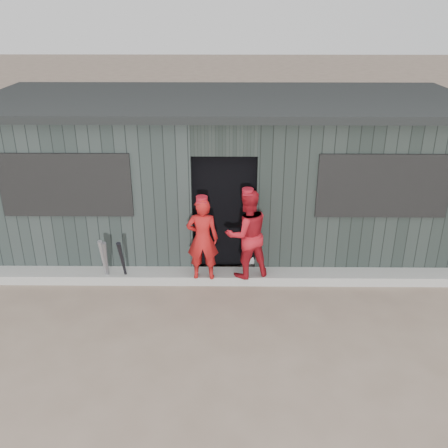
{
  "coord_description": "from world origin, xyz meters",
  "views": [
    {
      "loc": [
        0.06,
        -5.12,
        4.08
      ],
      "look_at": [
        0.0,
        1.8,
        1.0
      ],
      "focal_mm": 40.0,
      "sensor_mm": 36.0,
      "label": 1
    }
  ],
  "objects_px": {
    "bat_right": "(123,262)",
    "player_red_left": "(203,239)",
    "player_grey_back": "(252,235)",
    "bat_mid": "(106,262)",
    "player_red_right": "(247,234)",
    "dugout": "(225,171)",
    "bat_left": "(104,261)"
  },
  "relations": [
    {
      "from": "bat_mid",
      "to": "player_red_left",
      "type": "bearing_deg",
      "value": -0.3
    },
    {
      "from": "player_red_right",
      "to": "player_grey_back",
      "type": "xyz_separation_m",
      "value": [
        0.1,
        0.56,
        -0.28
      ]
    },
    {
      "from": "player_red_right",
      "to": "player_grey_back",
      "type": "distance_m",
      "value": 0.63
    },
    {
      "from": "bat_right",
      "to": "player_red_left",
      "type": "bearing_deg",
      "value": 0.63
    },
    {
      "from": "bat_right",
      "to": "player_red_left",
      "type": "distance_m",
      "value": 1.3
    },
    {
      "from": "bat_left",
      "to": "dugout",
      "type": "relative_size",
      "value": 0.1
    },
    {
      "from": "bat_mid",
      "to": "bat_right",
      "type": "distance_m",
      "value": 0.26
    },
    {
      "from": "player_grey_back",
      "to": "dugout",
      "type": "relative_size",
      "value": 0.14
    },
    {
      "from": "player_red_left",
      "to": "player_red_right",
      "type": "relative_size",
      "value": 0.93
    },
    {
      "from": "dugout",
      "to": "player_grey_back",
      "type": "bearing_deg",
      "value": -69.38
    },
    {
      "from": "bat_right",
      "to": "player_grey_back",
      "type": "relative_size",
      "value": 0.74
    },
    {
      "from": "player_grey_back",
      "to": "dugout",
      "type": "height_order",
      "value": "dugout"
    },
    {
      "from": "bat_right",
      "to": "dugout",
      "type": "xyz_separation_m",
      "value": [
        1.56,
        1.85,
        0.87
      ]
    },
    {
      "from": "player_red_left",
      "to": "bat_mid",
      "type": "bearing_deg",
      "value": 0.96
    },
    {
      "from": "player_red_left",
      "to": "dugout",
      "type": "height_order",
      "value": "dugout"
    },
    {
      "from": "bat_mid",
      "to": "player_grey_back",
      "type": "distance_m",
      "value": 2.37
    },
    {
      "from": "player_red_right",
      "to": "dugout",
      "type": "xyz_separation_m",
      "value": [
        -0.35,
        1.76,
        0.43
      ]
    },
    {
      "from": "bat_left",
      "to": "player_red_left",
      "type": "xyz_separation_m",
      "value": [
        1.54,
        -0.02,
        0.4
      ]
    },
    {
      "from": "bat_mid",
      "to": "bat_right",
      "type": "relative_size",
      "value": 0.94
    },
    {
      "from": "bat_right",
      "to": "player_red_right",
      "type": "relative_size",
      "value": 0.61
    },
    {
      "from": "bat_mid",
      "to": "player_red_right",
      "type": "relative_size",
      "value": 0.57
    },
    {
      "from": "player_red_left",
      "to": "player_grey_back",
      "type": "height_order",
      "value": "player_red_left"
    },
    {
      "from": "bat_mid",
      "to": "player_grey_back",
      "type": "height_order",
      "value": "player_grey_back"
    },
    {
      "from": "bat_right",
      "to": "player_red_left",
      "type": "height_order",
      "value": "player_red_left"
    },
    {
      "from": "bat_mid",
      "to": "player_red_left",
      "type": "xyz_separation_m",
      "value": [
        1.5,
        -0.01,
        0.41
      ]
    },
    {
      "from": "bat_right",
      "to": "player_grey_back",
      "type": "xyz_separation_m",
      "value": [
        2.01,
        0.66,
        0.17
      ]
    },
    {
      "from": "dugout",
      "to": "player_red_left",
      "type": "bearing_deg",
      "value": -99.95
    },
    {
      "from": "player_red_left",
      "to": "dugout",
      "type": "xyz_separation_m",
      "value": [
        0.32,
        1.84,
        0.48
      ]
    },
    {
      "from": "bat_right",
      "to": "player_red_left",
      "type": "xyz_separation_m",
      "value": [
        1.24,
        0.01,
        0.4
      ]
    },
    {
      "from": "player_red_right",
      "to": "player_red_left",
      "type": "bearing_deg",
      "value": -11.78
    },
    {
      "from": "bat_mid",
      "to": "dugout",
      "type": "relative_size",
      "value": 0.1
    },
    {
      "from": "bat_right",
      "to": "player_red_left",
      "type": "relative_size",
      "value": 0.65
    }
  ]
}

